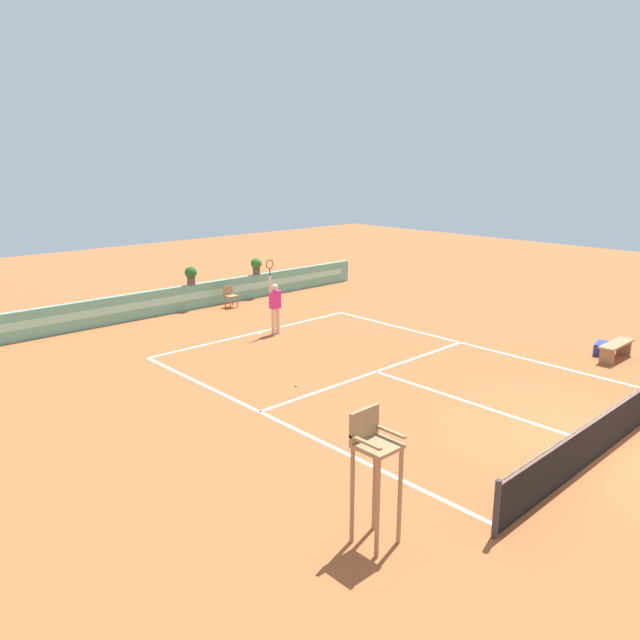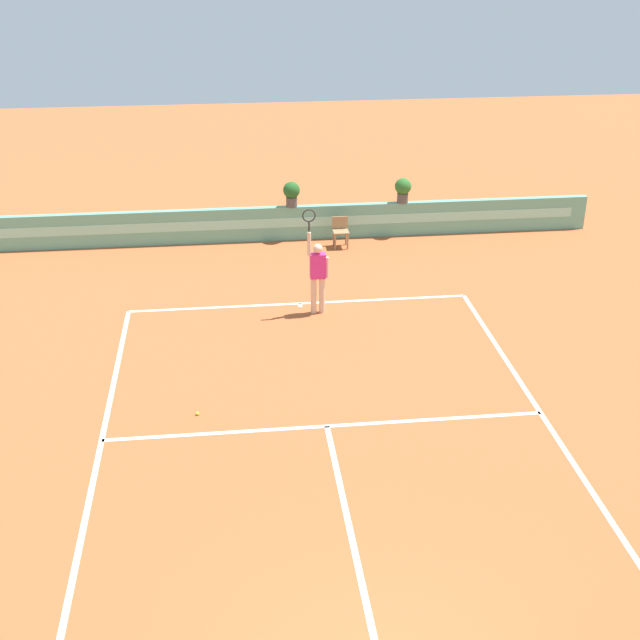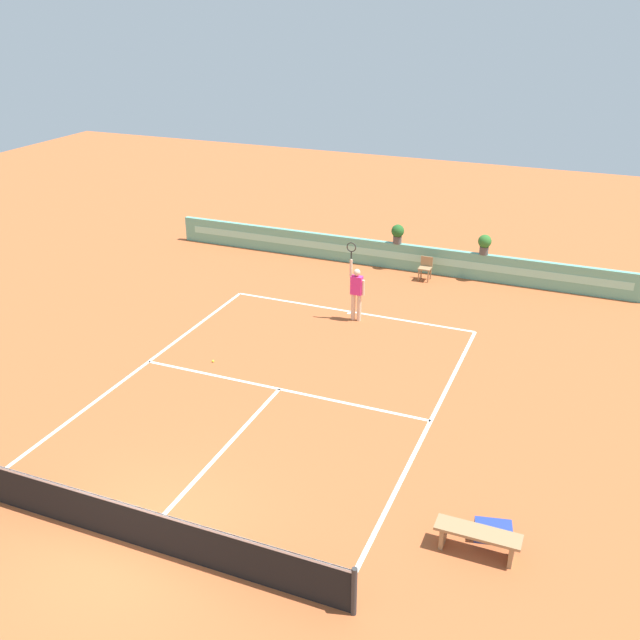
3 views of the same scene
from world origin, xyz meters
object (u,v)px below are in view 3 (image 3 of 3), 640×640
object	(u,v)px
tennis_player	(356,290)
tennis_ball_near_baseline	(213,361)
gear_bag	(493,531)
potted_plant_right	(485,243)
ball_kid_chair	(426,267)
potted_plant_centre	(398,233)
bench_courtside	(478,537)

from	to	relation	value
tennis_player	tennis_ball_near_baseline	distance (m)	5.20
gear_bag	potted_plant_right	size ratio (longest dim) A/B	0.97
ball_kid_chair	potted_plant_right	distance (m)	2.25
tennis_ball_near_baseline	gear_bag	bearing A→B (deg)	-26.51
tennis_ball_near_baseline	potted_plant_centre	xyz separation A→B (m)	(2.60, 9.32, 1.38)
potted_plant_right	potted_plant_centre	size ratio (longest dim) A/B	1.00
gear_bag	tennis_player	size ratio (longest dim) A/B	0.27
potted_plant_right	gear_bag	bearing A→B (deg)	-78.31
tennis_player	potted_plant_right	distance (m)	5.91
gear_bag	tennis_player	xyz separation A→B (m)	(-5.87, 8.59, 0.87)
tennis_player	potted_plant_centre	distance (m)	5.06
ball_kid_chair	bench_courtside	world-z (taller)	ball_kid_chair
gear_bag	potted_plant_centre	distance (m)	14.97
bench_courtside	potted_plant_centre	size ratio (longest dim) A/B	2.21
ball_kid_chair	bench_courtside	bearing A→B (deg)	-71.34
bench_courtside	gear_bag	distance (m)	0.57
bench_courtside	ball_kid_chair	bearing A→B (deg)	108.66
tennis_player	potted_plant_centre	xyz separation A→B (m)	(-0.18, 5.05, 0.36)
bench_courtside	tennis_player	xyz separation A→B (m)	(-5.66, 9.08, 0.67)
bench_courtside	potted_plant_right	world-z (taller)	potted_plant_right
bench_courtside	potted_plant_right	distance (m)	14.40
bench_courtside	gear_bag	xyz separation A→B (m)	(0.21, 0.49, -0.20)
tennis_ball_near_baseline	bench_courtside	bearing A→B (deg)	-29.66
gear_bag	tennis_ball_near_baseline	distance (m)	9.67
potted_plant_right	ball_kid_chair	bearing A→B (deg)	-159.07
gear_bag	tennis_ball_near_baseline	size ratio (longest dim) A/B	10.29
tennis_player	tennis_ball_near_baseline	world-z (taller)	tennis_player
ball_kid_chair	gear_bag	xyz separation A→B (m)	(4.74, -12.90, -0.30)
ball_kid_chair	potted_plant_right	bearing A→B (deg)	20.93
gear_bag	potted_plant_centre	bearing A→B (deg)	113.93
ball_kid_chair	tennis_player	size ratio (longest dim) A/B	0.33
bench_courtside	tennis_ball_near_baseline	bearing A→B (deg)	150.34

